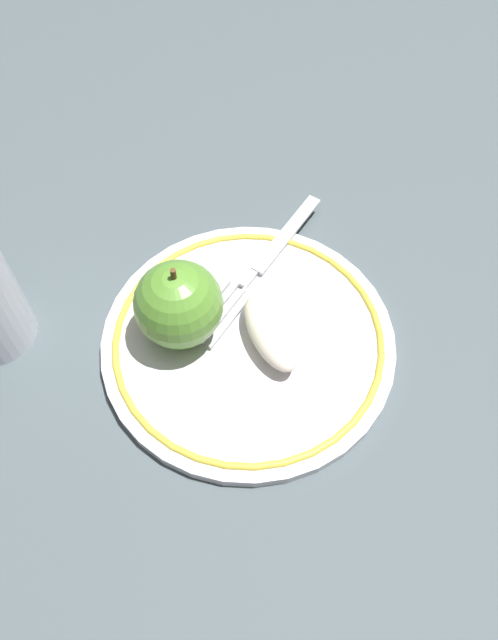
{
  "coord_description": "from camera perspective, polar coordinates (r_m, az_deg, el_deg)",
  "views": [
    {
      "loc": [
        -0.02,
        0.26,
        0.45
      ],
      "look_at": [
        0.02,
        -0.0,
        0.03
      ],
      "focal_mm": 35.0,
      "sensor_mm": 36.0,
      "label": 1
    }
  ],
  "objects": [
    {
      "name": "ground_plane",
      "position": [
        0.52,
        1.92,
        -2.55
      ],
      "size": [
        2.0,
        2.0,
        0.0
      ],
      "primitive_type": "plane",
      "color": "#475357"
    },
    {
      "name": "plate",
      "position": [
        0.52,
        0.0,
        -1.56
      ],
      "size": [
        0.24,
        0.24,
        0.01
      ],
      "color": "silver",
      "rests_on": "ground_plane"
    },
    {
      "name": "apple_red_whole",
      "position": [
        0.49,
        -6.48,
        1.33
      ],
      "size": [
        0.07,
        0.07,
        0.08
      ],
      "color": "#579030",
      "rests_on": "plate"
    },
    {
      "name": "apple_slice_front",
      "position": [
        0.5,
        2.22,
        -0.94
      ],
      "size": [
        0.07,
        0.08,
        0.02
      ],
      "primitive_type": "ellipsoid",
      "rotation": [
        0.0,
        0.0,
        2.12
      ],
      "color": "silver",
      "rests_on": "plate"
    },
    {
      "name": "fork",
      "position": [
        0.56,
        1.26,
        5.52
      ],
      "size": [
        0.09,
        0.18,
        0.0
      ],
      "rotation": [
        0.0,
        0.0,
        1.15
      ],
      "color": "silver",
      "rests_on": "plate"
    }
  ]
}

